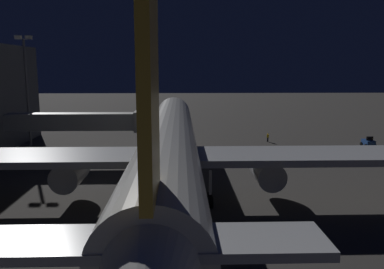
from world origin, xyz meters
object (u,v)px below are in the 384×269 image
pushback_tug (368,143)px  apron_floodlight_mast (27,84)px  airliner_at_gate (169,147)px  traffic_cone_nose_starboard (162,143)px  traffic_cone_nose_port (186,142)px  jet_bridge (93,122)px  ground_crew_under_port_wing (268,137)px

pushback_tug → apron_floodlight_mast: bearing=-2.0°
airliner_at_gate → apron_floodlight_mast: apron_floodlight_mast is taller
airliner_at_gate → traffic_cone_nose_starboard: bearing=-85.9°
traffic_cone_nose_starboard → pushback_tug: bearing=174.4°
apron_floodlight_mast → traffic_cone_nose_port: apron_floodlight_mast is taller
jet_bridge → traffic_cone_nose_port: (-14.17, -12.12, -5.62)m
apron_floodlight_mast → traffic_cone_nose_port: bearing=-176.8°
airliner_at_gate → jet_bridge: (11.97, -18.61, 0.12)m
apron_floodlight_mast → ground_crew_under_port_wing: 44.50m
ground_crew_under_port_wing → apron_floodlight_mast: bearing=4.2°
pushback_tug → traffic_cone_nose_starboard: bearing=-5.6°
pushback_tug → traffic_cone_nose_port: bearing=-6.4°
traffic_cone_nose_starboard → jet_bridge: bearing=51.1°
traffic_cone_nose_port → apron_floodlight_mast: bearing=3.2°
jet_bridge → traffic_cone_nose_port: bearing=-139.5°
apron_floodlight_mast → pushback_tug: size_ratio=7.55×
jet_bridge → airliner_at_gate: bearing=122.7°
pushback_tug → ground_crew_under_port_wing: 17.59m
apron_floodlight_mast → ground_crew_under_port_wing: (-43.20, -3.20, -10.16)m
airliner_at_gate → ground_crew_under_port_wing: (-17.70, -32.40, -4.84)m
apron_floodlight_mast → jet_bridge: bearing=142.0°
jet_bridge → traffic_cone_nose_port: jet_bridge is taller
pushback_tug → ground_crew_under_port_wing: (16.78, -5.27, 0.15)m
apron_floodlight_mast → traffic_cone_nose_starboard: size_ratio=35.04×
airliner_at_gate → traffic_cone_nose_port: (-2.20, -30.73, -5.50)m
pushback_tug → traffic_cone_nose_starboard: pushback_tug is taller
ground_crew_under_port_wing → traffic_cone_nose_starboard: size_ratio=3.09×
apron_floodlight_mast → ground_crew_under_port_wing: apron_floodlight_mast is taller
traffic_cone_nose_port → traffic_cone_nose_starboard: 4.40m
traffic_cone_nose_port → jet_bridge: bearing=40.5°
jet_bridge → apron_floodlight_mast: bearing=-38.0°
airliner_at_gate → pushback_tug: size_ratio=24.86×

